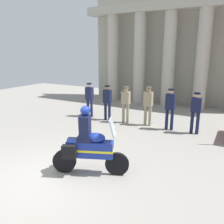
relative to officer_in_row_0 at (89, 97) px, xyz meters
The scene contains 10 objects.
ground_plane 6.15m from the officer_in_row_0, 67.37° to the right, with size 28.00×28.00×0.00m, color gray.
colonnade_backdrop 6.18m from the officer_in_row_0, 62.15° to the left, with size 10.87×1.58×6.88m.
officer_in_row_0 is the anchor object (origin of this frame).
officer_in_row_1 1.08m from the officer_in_row_0, ahead, with size 0.38×0.24×1.69m.
officer_in_row_2 2.05m from the officer_in_row_0, ahead, with size 0.38×0.24×1.69m.
officer_in_row_3 3.08m from the officer_in_row_0, ahead, with size 0.38×0.24×1.74m.
officer_in_row_4 4.10m from the officer_in_row_0, ahead, with size 0.38×0.24×1.75m.
officer_in_row_5 5.13m from the officer_in_row_0, ahead, with size 0.38×0.24×1.68m.
motorcycle_with_rider 5.76m from the officer_in_row_0, 56.34° to the right, with size 1.98×1.02×1.90m.
briefcase_on_ground 0.95m from the officer_in_row_0, behind, with size 0.10×0.32×0.36m, color black.
Camera 1 is at (4.25, -3.98, 3.25)m, focal length 37.73 mm.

